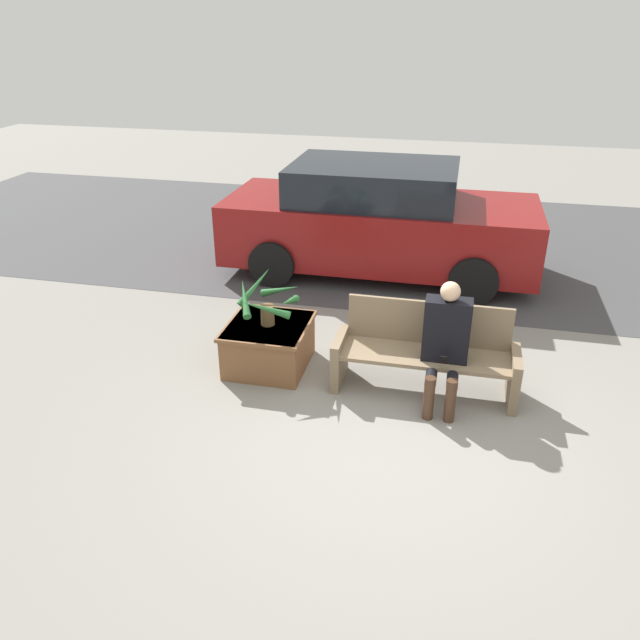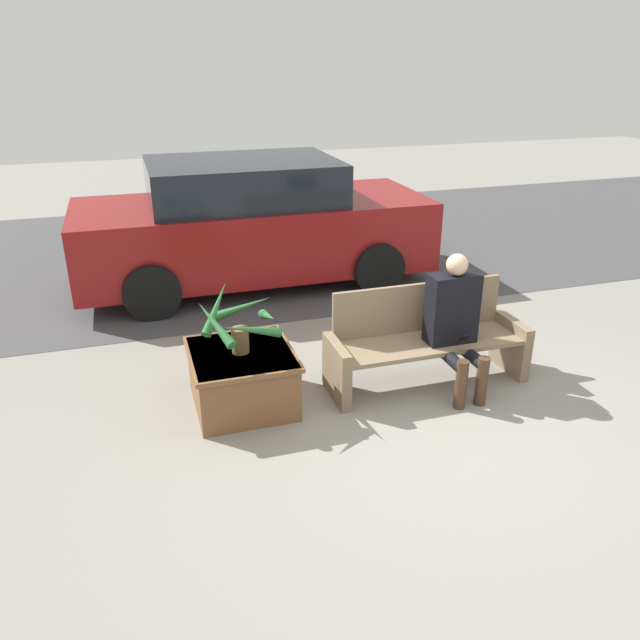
# 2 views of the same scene
# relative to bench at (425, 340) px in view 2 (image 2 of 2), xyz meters

# --- Properties ---
(ground_plane) EXTENTS (30.00, 30.00, 0.00)m
(ground_plane) POSITION_rel_bench_xyz_m (-0.21, -0.87, -0.41)
(ground_plane) COLOR gray
(road_surface) EXTENTS (20.00, 6.00, 0.01)m
(road_surface) POSITION_rel_bench_xyz_m (-0.21, 4.67, -0.41)
(road_surface) COLOR #424244
(road_surface) RESTS_ON ground_plane
(bench) EXTENTS (1.84, 0.55, 0.89)m
(bench) POSITION_rel_bench_xyz_m (0.00, 0.00, 0.00)
(bench) COLOR #7A664C
(bench) RESTS_ON ground_plane
(person_seated) EXTENTS (0.45, 0.60, 1.26)m
(person_seated) POSITION_rel_bench_xyz_m (0.19, -0.18, 0.27)
(person_seated) COLOR black
(person_seated) RESTS_ON ground_plane
(planter_box) EXTENTS (0.87, 0.91, 0.51)m
(planter_box) POSITION_rel_bench_xyz_m (-1.69, 0.07, -0.14)
(planter_box) COLOR brown
(planter_box) RESTS_ON ground_plane
(potted_plant) EXTENTS (0.69, 0.69, 0.56)m
(potted_plant) POSITION_rel_bench_xyz_m (-1.69, 0.07, 0.38)
(potted_plant) COLOR brown
(potted_plant) RESTS_ON planter_box
(parked_car) EXTENTS (4.47, 1.98, 1.60)m
(parked_car) POSITION_rel_bench_xyz_m (-0.95, 3.14, 0.38)
(parked_car) COLOR maroon
(parked_car) RESTS_ON ground_plane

